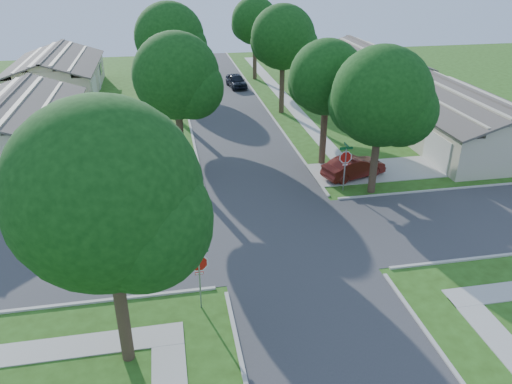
{
  "coord_description": "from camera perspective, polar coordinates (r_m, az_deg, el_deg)",
  "views": [
    {
      "loc": [
        -5.5,
        -21.06,
        13.17
      ],
      "look_at": [
        -1.13,
        2.21,
        1.6
      ],
      "focal_mm": 35.0,
      "sensor_mm": 36.0,
      "label": 1
    }
  ],
  "objects": [
    {
      "name": "ground",
      "position": [
        25.44,
        3.44,
        -5.19
      ],
      "size": [
        100.0,
        100.0,
        0.0
      ],
      "primitive_type": "plane",
      "color": "#294914",
      "rests_on": "ground"
    },
    {
      "name": "road_ns",
      "position": [
        25.43,
        3.44,
        -5.18
      ],
      "size": [
        7.0,
        100.0,
        0.02
      ],
      "primitive_type": "cube",
      "color": "#333335",
      "rests_on": "ground"
    },
    {
      "name": "sidewalk_ne",
      "position": [
        50.22,
        3.16,
        10.82
      ],
      "size": [
        1.2,
        40.0,
        0.04
      ],
      "primitive_type": "cube",
      "color": "#9E9B91",
      "rests_on": "ground"
    },
    {
      "name": "sidewalk_nw",
      "position": [
        48.86,
        -11.11,
        9.95
      ],
      "size": [
        1.2,
        40.0,
        0.04
      ],
      "primitive_type": "cube",
      "color": "#9E9B91",
      "rests_on": "ground"
    },
    {
      "name": "driveway",
      "position": [
        33.84,
        13.64,
        2.41
      ],
      "size": [
        8.8,
        3.6,
        0.05
      ],
      "primitive_type": "cube",
      "color": "#9E9B91",
      "rests_on": "ground"
    },
    {
      "name": "stop_sign_sw",
      "position": [
        19.8,
        -6.55,
        -8.38
      ],
      "size": [
        1.05,
        0.8,
        2.98
      ],
      "color": "gray",
      "rests_on": "ground"
    },
    {
      "name": "stop_sign_ne",
      "position": [
        29.86,
        10.19,
        3.71
      ],
      "size": [
        1.05,
        0.8,
        2.98
      ],
      "color": "gray",
      "rests_on": "ground"
    },
    {
      "name": "tree_e_near",
      "position": [
        32.64,
        8.16,
        12.46
      ],
      "size": [
        4.97,
        4.8,
        8.28
      ],
      "color": "#38281C",
      "rests_on": "ground"
    },
    {
      "name": "tree_e_mid",
      "position": [
        43.84,
        3.17,
        16.93
      ],
      "size": [
        5.59,
        5.4,
        9.21
      ],
      "color": "#38281C",
      "rests_on": "ground"
    },
    {
      "name": "tree_e_far",
      "position": [
        56.47,
        -0.09,
        18.73
      ],
      "size": [
        5.17,
        5.0,
        8.72
      ],
      "color": "#38281C",
      "rests_on": "ground"
    },
    {
      "name": "tree_w_near",
      "position": [
        30.89,
        -8.98,
        12.53
      ],
      "size": [
        5.38,
        5.2,
        8.97
      ],
      "color": "#38281C",
      "rests_on": "ground"
    },
    {
      "name": "tree_w_mid",
      "position": [
        42.6,
        -9.76,
        16.67
      ],
      "size": [
        5.8,
        5.6,
        9.56
      ],
      "color": "#38281C",
      "rests_on": "ground"
    },
    {
      "name": "tree_w_far",
      "position": [
        55.6,
        -10.15,
        17.74
      ],
      "size": [
        4.76,
        4.6,
        8.04
      ],
      "color": "#38281C",
      "rests_on": "ground"
    },
    {
      "name": "tree_sw_corner",
      "position": [
        15.79,
        -16.56,
        -1.07
      ],
      "size": [
        6.21,
        6.0,
        9.55
      ],
      "color": "#38281C",
      "rests_on": "ground"
    },
    {
      "name": "tree_ne_corner",
      "position": [
        28.92,
        14.22,
        10.07
      ],
      "size": [
        5.8,
        5.6,
        8.66
      ],
      "color": "#38281C",
      "rests_on": "ground"
    },
    {
      "name": "house_ne_near",
      "position": [
        40.31,
        22.35,
        7.27
      ],
      "size": [
        8.42,
        13.6,
        4.23
      ],
      "color": "#BCB494",
      "rests_on": "ground"
    },
    {
      "name": "house_ne_far",
      "position": [
        55.7,
        12.67,
        13.36
      ],
      "size": [
        8.42,
        13.6,
        4.23
      ],
      "color": "#BCB494",
      "rests_on": "ground"
    },
    {
      "name": "house_nw_near",
      "position": [
        39.31,
        -25.73,
        6.19
      ],
      "size": [
        8.42,
        13.6,
        4.23
      ],
      "color": "#BCB494",
      "rests_on": "ground"
    },
    {
      "name": "house_nw_far",
      "position": [
        55.32,
        -21.82,
        12.07
      ],
      "size": [
        8.42,
        13.6,
        4.23
      ],
      "color": "#BCB494",
      "rests_on": "ground"
    },
    {
      "name": "car_driveway",
      "position": [
        32.33,
        11.11,
        2.83
      ],
      "size": [
        4.42,
        2.67,
        1.38
      ],
      "primitive_type": "imported",
      "rotation": [
        0.0,
        0.0,
        1.88
      ],
      "color": "#511510",
      "rests_on": "ground"
    },
    {
      "name": "car_curb_east",
      "position": [
        53.69,
        -2.26,
        12.58
      ],
      "size": [
        2.05,
        4.18,
        1.37
      ],
      "primitive_type": "imported",
      "rotation": [
        0.0,
        0.0,
        0.11
      ],
      "color": "black",
      "rests_on": "ground"
    },
    {
      "name": "car_curb_west",
      "position": [
        60.74,
        -8.48,
        13.86
      ],
      "size": [
        2.37,
        4.59,
        1.27
      ],
      "primitive_type": "imported",
      "rotation": [
        0.0,
        0.0,
        3.28
      ],
      "color": "black",
      "rests_on": "ground"
    }
  ]
}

